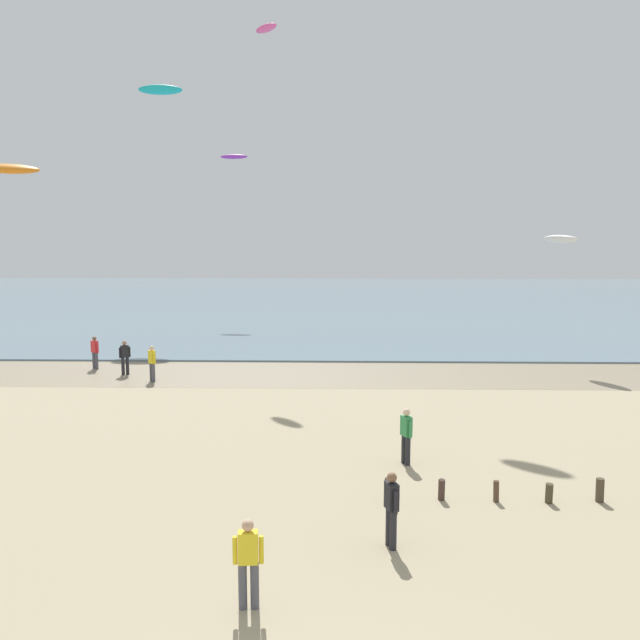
{
  "coord_description": "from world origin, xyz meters",
  "views": [
    {
      "loc": [
        0.24,
        -6.71,
        6.79
      ],
      "look_at": [
        -0.24,
        12.52,
        4.31
      ],
      "focal_mm": 36.24,
      "sensor_mm": 36.0,
      "label": 1
    }
  ],
  "objects_px": {
    "kite_aloft_5": "(234,157)",
    "kite_aloft_8": "(266,28)",
    "person_mid_beach": "(152,362)",
    "kite_aloft_10": "(10,169)",
    "person_nearest_camera": "(248,561)",
    "person_right_flank": "(125,357)",
    "kite_aloft_4": "(561,239)",
    "person_left_flank": "(406,434)",
    "person_by_waterline": "(95,352)",
    "person_trailing_behind": "(391,507)",
    "kite_aloft_7": "(160,90)"
  },
  "relations": [
    {
      "from": "kite_aloft_5",
      "to": "kite_aloft_8",
      "type": "bearing_deg",
      "value": 110.07
    },
    {
      "from": "person_mid_beach",
      "to": "kite_aloft_10",
      "type": "height_order",
      "value": "kite_aloft_10"
    },
    {
      "from": "person_nearest_camera",
      "to": "person_right_flank",
      "type": "bearing_deg",
      "value": 113.79
    },
    {
      "from": "person_nearest_camera",
      "to": "kite_aloft_4",
      "type": "relative_size",
      "value": 0.74
    },
    {
      "from": "kite_aloft_8",
      "to": "person_left_flank",
      "type": "bearing_deg",
      "value": -23.31
    },
    {
      "from": "person_nearest_camera",
      "to": "kite_aloft_10",
      "type": "relative_size",
      "value": 0.6
    },
    {
      "from": "person_by_waterline",
      "to": "person_left_flank",
      "type": "height_order",
      "value": "same"
    },
    {
      "from": "person_by_waterline",
      "to": "person_right_flank",
      "type": "distance_m",
      "value": 2.41
    },
    {
      "from": "person_mid_beach",
      "to": "kite_aloft_10",
      "type": "xyz_separation_m",
      "value": [
        -8.12,
        3.76,
        9.34
      ]
    },
    {
      "from": "person_mid_beach",
      "to": "kite_aloft_8",
      "type": "distance_m",
      "value": 19.49
    },
    {
      "from": "person_by_waterline",
      "to": "person_right_flank",
      "type": "height_order",
      "value": "same"
    },
    {
      "from": "kite_aloft_5",
      "to": "kite_aloft_8",
      "type": "height_order",
      "value": "kite_aloft_8"
    },
    {
      "from": "person_nearest_camera",
      "to": "kite_aloft_8",
      "type": "relative_size",
      "value": 0.95
    },
    {
      "from": "person_mid_beach",
      "to": "kite_aloft_4",
      "type": "height_order",
      "value": "kite_aloft_4"
    },
    {
      "from": "person_trailing_behind",
      "to": "kite_aloft_8",
      "type": "distance_m",
      "value": 29.86
    },
    {
      "from": "person_mid_beach",
      "to": "person_right_flank",
      "type": "distance_m",
      "value": 2.29
    },
    {
      "from": "person_by_waterline",
      "to": "person_right_flank",
      "type": "relative_size",
      "value": 1.0
    },
    {
      "from": "person_mid_beach",
      "to": "kite_aloft_7",
      "type": "distance_m",
      "value": 24.72
    },
    {
      "from": "person_right_flank",
      "to": "kite_aloft_5",
      "type": "bearing_deg",
      "value": 84.91
    },
    {
      "from": "person_right_flank",
      "to": "kite_aloft_8",
      "type": "relative_size",
      "value": 0.95
    },
    {
      "from": "kite_aloft_5",
      "to": "kite_aloft_7",
      "type": "relative_size",
      "value": 0.71
    },
    {
      "from": "person_by_waterline",
      "to": "kite_aloft_4",
      "type": "xyz_separation_m",
      "value": [
        24.26,
        2.06,
        5.76
      ]
    },
    {
      "from": "kite_aloft_5",
      "to": "kite_aloft_7",
      "type": "distance_m",
      "value": 8.49
    },
    {
      "from": "person_left_flank",
      "to": "person_right_flank",
      "type": "xyz_separation_m",
      "value": [
        -12.54,
        12.36,
        0.0
      ]
    },
    {
      "from": "kite_aloft_8",
      "to": "person_by_waterline",
      "type": "bearing_deg",
      "value": -101.91
    },
    {
      "from": "person_right_flank",
      "to": "kite_aloft_7",
      "type": "relative_size",
      "value": 0.54
    },
    {
      "from": "person_mid_beach",
      "to": "kite_aloft_4",
      "type": "relative_size",
      "value": 0.74
    },
    {
      "from": "kite_aloft_4",
      "to": "person_mid_beach",
      "type": "bearing_deg",
      "value": -103.64
    },
    {
      "from": "kite_aloft_4",
      "to": "kite_aloft_5",
      "type": "xyz_separation_m",
      "value": [
        -20.23,
        19.41,
        6.64
      ]
    },
    {
      "from": "person_left_flank",
      "to": "kite_aloft_8",
      "type": "bearing_deg",
      "value": 108.02
    },
    {
      "from": "person_mid_beach",
      "to": "person_left_flank",
      "type": "xyz_separation_m",
      "value": [
        10.78,
        -10.91,
        0.0
      ]
    },
    {
      "from": "kite_aloft_10",
      "to": "person_by_waterline",
      "type": "bearing_deg",
      "value": -38.35
    },
    {
      "from": "person_by_waterline",
      "to": "person_left_flank",
      "type": "relative_size",
      "value": 1.0
    },
    {
      "from": "person_trailing_behind",
      "to": "kite_aloft_10",
      "type": "xyz_separation_m",
      "value": [
        -18.01,
        19.95,
        9.34
      ]
    },
    {
      "from": "person_left_flank",
      "to": "person_trailing_behind",
      "type": "relative_size",
      "value": 1.0
    },
    {
      "from": "kite_aloft_5",
      "to": "kite_aloft_10",
      "type": "xyz_separation_m",
      "value": [
        -8.38,
        -20.51,
        -3.05
      ]
    },
    {
      "from": "kite_aloft_10",
      "to": "kite_aloft_4",
      "type": "bearing_deg",
      "value": -23.65
    },
    {
      "from": "person_right_flank",
      "to": "kite_aloft_8",
      "type": "height_order",
      "value": "kite_aloft_8"
    },
    {
      "from": "person_right_flank",
      "to": "person_by_waterline",
      "type": "bearing_deg",
      "value": 146.13
    },
    {
      "from": "person_nearest_camera",
      "to": "kite_aloft_4",
      "type": "height_order",
      "value": "kite_aloft_4"
    },
    {
      "from": "person_mid_beach",
      "to": "person_trailing_behind",
      "type": "bearing_deg",
      "value": -58.58
    },
    {
      "from": "person_nearest_camera",
      "to": "person_left_flank",
      "type": "bearing_deg",
      "value": 64.31
    },
    {
      "from": "kite_aloft_10",
      "to": "kite_aloft_7",
      "type": "bearing_deg",
      "value": 48.17
    },
    {
      "from": "person_left_flank",
      "to": "person_trailing_behind",
      "type": "bearing_deg",
      "value": -99.55
    },
    {
      "from": "person_left_flank",
      "to": "kite_aloft_7",
      "type": "distance_m",
      "value": 36.44
    },
    {
      "from": "person_left_flank",
      "to": "kite_aloft_10",
      "type": "relative_size",
      "value": 0.6
    },
    {
      "from": "kite_aloft_4",
      "to": "kite_aloft_7",
      "type": "xyz_separation_m",
      "value": [
        -24.5,
        13.24,
        10.61
      ]
    },
    {
      "from": "person_trailing_behind",
      "to": "kite_aloft_5",
      "type": "relative_size",
      "value": 0.76
    },
    {
      "from": "person_left_flank",
      "to": "kite_aloft_7",
      "type": "xyz_separation_m",
      "value": [
        -14.79,
        29.01,
        16.36
      ]
    },
    {
      "from": "person_by_waterline",
      "to": "kite_aloft_8",
      "type": "distance_m",
      "value": 19.88
    }
  ]
}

